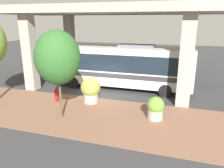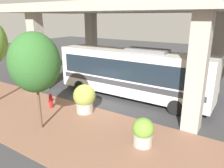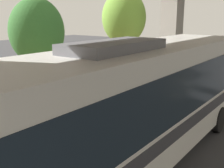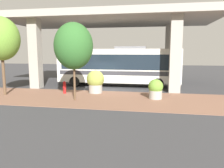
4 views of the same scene
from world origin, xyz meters
TOP-DOWN VIEW (x-y plane):
  - ground_plane at (0.00, 0.00)m, footprint 80.00×80.00m
  - sidewalk_strip at (-3.00, 0.00)m, footprint 6.00×40.00m
  - overpass at (4.00, 0.00)m, footprint 9.40×20.29m
  - bus at (2.99, -1.12)m, footprint 2.62×11.56m
  - fire_hydrant at (-1.65, 2.52)m, footprint 0.48×0.23m
  - planter_front at (-2.38, -4.61)m, footprint 1.03×1.03m
  - planter_middle at (-0.95, 0.15)m, footprint 1.43×1.43m
  - street_tree_far at (-3.88, 0.85)m, footprint 2.59×2.59m

SIDE VIEW (x-z plane):
  - ground_plane at x=0.00m, z-range 0.00..0.00m
  - sidewalk_strip at x=-3.00m, z-range 0.00..0.02m
  - fire_hydrant at x=-1.65m, z-range 0.01..1.01m
  - planter_front at x=-2.38m, z-range 0.00..1.42m
  - planter_middle at x=-0.95m, z-range 0.03..1.89m
  - bus at x=2.99m, z-range 0.16..3.98m
  - street_tree_far at x=-3.88m, z-range 1.06..6.32m
  - overpass at x=4.00m, z-range 2.60..9.43m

